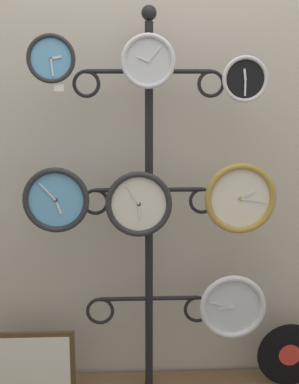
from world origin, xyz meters
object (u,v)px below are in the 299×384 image
Objects in this scene: display_stand at (149,275)px; clock_top_left at (51,59)px; clock_middle_center at (139,204)px; clock_middle_left at (56,200)px; clock_top_center at (148,61)px; clock_top_right at (245,79)px; picture_frame at (30,366)px; clock_middle_right at (240,198)px; clock_bottom_right at (232,307)px; vinyl_record at (290,355)px.

display_stand reaches higher than clock_top_left.
clock_middle_left is at bearing -179.42° from clock_middle_center.
clock_top_center is 0.79× the size of clock_middle_left.
clock_top_left is 0.59m from clock_middle_left.
clock_top_right reaches higher than clock_middle_center.
clock_top_left is 0.48× the size of picture_frame.
clock_top_center is (-0.01, -0.09, 0.97)m from display_stand.
clock_middle_left is 0.81m from clock_middle_right.
clock_middle_center is 0.92× the size of clock_middle_right.
clock_top_center reaches higher than clock_middle_right.
clock_middle_left is at bearing -179.40° from clock_middle_right.
vinyl_record is (0.30, 0.08, -0.29)m from clock_bottom_right.
clock_top_left is at bearing -164.95° from display_stand.
clock_top_right reaches higher than clock_middle_right.
display_stand is 4.39× the size of picture_frame.
clock_bottom_right is at bearing -1.36° from clock_middle_left.
clock_middle_center is 1.06m from vinyl_record.
clock_middle_right is (0.45, 0.00, 0.02)m from clock_middle_center.
clock_top_center is at bearing -179.45° from clock_middle_right.
clock_top_right reaches higher than clock_bottom_right.
picture_frame is (-0.95, -0.01, -0.78)m from clock_middle_right.
clock_middle_right reaches higher than picture_frame.
clock_middle_center is 0.70× the size of picture_frame.
clock_top_center is at bearing -94.68° from display_stand.
clock_middle_center is at bearing 2.93° from clock_top_left.
clock_top_left reaches higher than clock_bottom_right.
clock_top_left is 1.03× the size of clock_top_right.
clock_middle_center is at bearing 0.73° from picture_frame.
clock_middle_left is (-0.00, 0.01, -0.59)m from clock_top_left.
display_stand is at bearing 177.45° from vinyl_record.
vinyl_record is (0.73, 0.06, -0.77)m from clock_middle_center.
clock_top_center reaches higher than clock_bottom_right.
clock_top_right is 0.51m from clock_middle_right.
clock_top_right is 0.70m from clock_middle_center.
clock_bottom_right is at bearing -3.46° from clock_top_center.
vinyl_record is at bearing 3.10° from picture_frame.
clock_bottom_right is at bearing -164.67° from clock_top_right.
clock_bottom_right is at bearing -0.97° from picture_frame.
clock_top_left is at bearing 179.71° from clock_bottom_right.
clock_middle_left is (-0.80, 0.01, -0.51)m from clock_top_right.
display_stand is at bearing 167.89° from clock_middle_right.
display_stand is 5.76× the size of clock_middle_right.
picture_frame is (-1.23, -0.07, 0.01)m from vinyl_record.
clock_middle_left is at bearing -176.63° from vinyl_record.
display_stand is 1.06m from clock_top_left.
vinyl_record is (1.08, 0.08, -1.38)m from clock_top_left.
clock_bottom_right is (-0.02, -0.01, -1.01)m from clock_top_right.
clock_bottom_right is at bearing -3.00° from clock_middle_center.
clock_top_right is 0.61× the size of vinyl_record.
clock_top_right is 0.67× the size of clock_middle_left.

